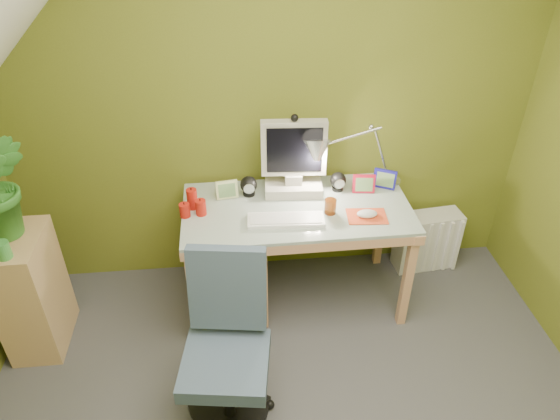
{
  "coord_description": "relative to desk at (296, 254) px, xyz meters",
  "views": [
    {
      "loc": [
        -0.23,
        -1.22,
        2.38
      ],
      "look_at": [
        0.0,
        1.0,
        0.85
      ],
      "focal_mm": 33.0,
      "sensor_mm": 36.0,
      "label": 1
    }
  ],
  "objects": [
    {
      "name": "wall_back",
      "position": [
        -0.12,
        0.37,
        0.85
      ],
      "size": [
        3.2,
        0.01,
        2.4
      ],
      "primitive_type": "cube",
      "color": "olive",
      "rests_on": "floor"
    },
    {
      "name": "desk",
      "position": [
        0.0,
        0.0,
        0.0
      ],
      "size": [
        1.33,
        0.67,
        0.71
      ],
      "primitive_type": null,
      "rotation": [
        0.0,
        0.0,
        0.01
      ],
      "color": "tan",
      "rests_on": "floor"
    },
    {
      "name": "monitor",
      "position": [
        0.0,
        0.18,
        0.59
      ],
      "size": [
        0.35,
        0.22,
        0.47
      ],
      "primitive_type": null,
      "rotation": [
        0.0,
        0.0,
        -0.06
      ],
      "color": "#B4B0A2",
      "rests_on": "desk"
    },
    {
      "name": "speaker_left",
      "position": [
        -0.27,
        0.16,
        0.41
      ],
      "size": [
        0.1,
        0.1,
        0.12
      ],
      "primitive_type": null,
      "rotation": [
        0.0,
        0.0,
        0.01
      ],
      "color": "black",
      "rests_on": "desk"
    },
    {
      "name": "speaker_right",
      "position": [
        0.27,
        0.16,
        0.41
      ],
      "size": [
        0.11,
        0.11,
        0.12
      ],
      "primitive_type": null,
      "rotation": [
        0.0,
        0.0,
        0.12
      ],
      "color": "black",
      "rests_on": "desk"
    },
    {
      "name": "keyboard",
      "position": [
        -0.08,
        -0.14,
        0.36
      ],
      "size": [
        0.43,
        0.16,
        0.02
      ],
      "primitive_type": "cube",
      "rotation": [
        0.0,
        0.0,
        -0.06
      ],
      "color": "white",
      "rests_on": "desk"
    },
    {
      "name": "mousepad",
      "position": [
        0.38,
        -0.14,
        0.36
      ],
      "size": [
        0.23,
        0.17,
        0.01
      ],
      "primitive_type": "cube",
      "rotation": [
        0.0,
        0.0,
        -0.08
      ],
      "color": "#D34420",
      "rests_on": "desk"
    },
    {
      "name": "mouse",
      "position": [
        0.38,
        -0.14,
        0.37
      ],
      "size": [
        0.13,
        0.1,
        0.04
      ],
      "primitive_type": "ellipsoid",
      "rotation": [
        0.0,
        0.0,
        0.24
      ],
      "color": "silver",
      "rests_on": "mousepad"
    },
    {
      "name": "amber_tumbler",
      "position": [
        0.18,
        -0.08,
        0.4
      ],
      "size": [
        0.08,
        0.08,
        0.09
      ],
      "primitive_type": "cylinder",
      "rotation": [
        0.0,
        0.0,
        -0.2
      ],
      "color": "brown",
      "rests_on": "desk"
    },
    {
      "name": "candle_cluster",
      "position": [
        -0.6,
        0.01,
        0.42
      ],
      "size": [
        0.18,
        0.16,
        0.12
      ],
      "primitive_type": null,
      "rotation": [
        0.0,
        0.0,
        -0.08
      ],
      "color": "red",
      "rests_on": "desk"
    },
    {
      "name": "photo_frame_red",
      "position": [
        0.42,
        0.12,
        0.41
      ],
      "size": [
        0.13,
        0.03,
        0.11
      ],
      "primitive_type": "cube",
      "rotation": [
        0.0,
        0.0,
        -0.12
      ],
      "color": "red",
      "rests_on": "desk"
    },
    {
      "name": "photo_frame_blue",
      "position": [
        0.56,
        0.16,
        0.41
      ],
      "size": [
        0.13,
        0.08,
        0.12
      ],
      "primitive_type": "cube",
      "rotation": [
        0.0,
        0.0,
        -0.48
      ],
      "color": "#1A169C",
      "rests_on": "desk"
    },
    {
      "name": "photo_frame_green",
      "position": [
        -0.4,
        0.14,
        0.41
      ],
      "size": [
        0.13,
        0.04,
        0.11
      ],
      "primitive_type": "cube",
      "rotation": [
        0.0,
        0.0,
        0.15
      ],
      "color": "beige",
      "rests_on": "desk"
    },
    {
      "name": "desk_lamp",
      "position": [
        0.45,
        0.18,
        0.66
      ],
      "size": [
        0.6,
        0.29,
        0.62
      ],
      "primitive_type": null,
      "rotation": [
        0.0,
        0.0,
        0.08
      ],
      "color": "silver",
      "rests_on": "desk"
    },
    {
      "name": "side_ledge",
      "position": [
        -1.52,
        -0.21,
        0.02
      ],
      "size": [
        0.28,
        0.43,
        0.75
      ],
      "primitive_type": "cube",
      "color": "tan",
      "rests_on": "floor"
    },
    {
      "name": "green_cup",
      "position": [
        -1.5,
        -0.36,
        0.44
      ],
      "size": [
        0.08,
        0.08,
        0.09
      ],
      "primitive_type": "cylinder",
      "rotation": [
        0.0,
        0.0,
        -0.11
      ],
      "color": "green",
      "rests_on": "side_ledge"
    },
    {
      "name": "task_chair",
      "position": [
        -0.44,
        -0.85,
        0.06
      ],
      "size": [
        0.52,
        0.52,
        0.83
      ],
      "primitive_type": null,
      "rotation": [
        0.0,
        0.0,
        -0.15
      ],
      "color": "#3B4D62",
      "rests_on": "floor"
    },
    {
      "name": "radiator",
      "position": [
        0.94,
        0.23,
        -0.14
      ],
      "size": [
        0.44,
        0.21,
        0.42
      ],
      "primitive_type": "cube",
      "rotation": [
        0.0,
        0.0,
        0.11
      ],
      "color": "silver",
      "rests_on": "floor"
    }
  ]
}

